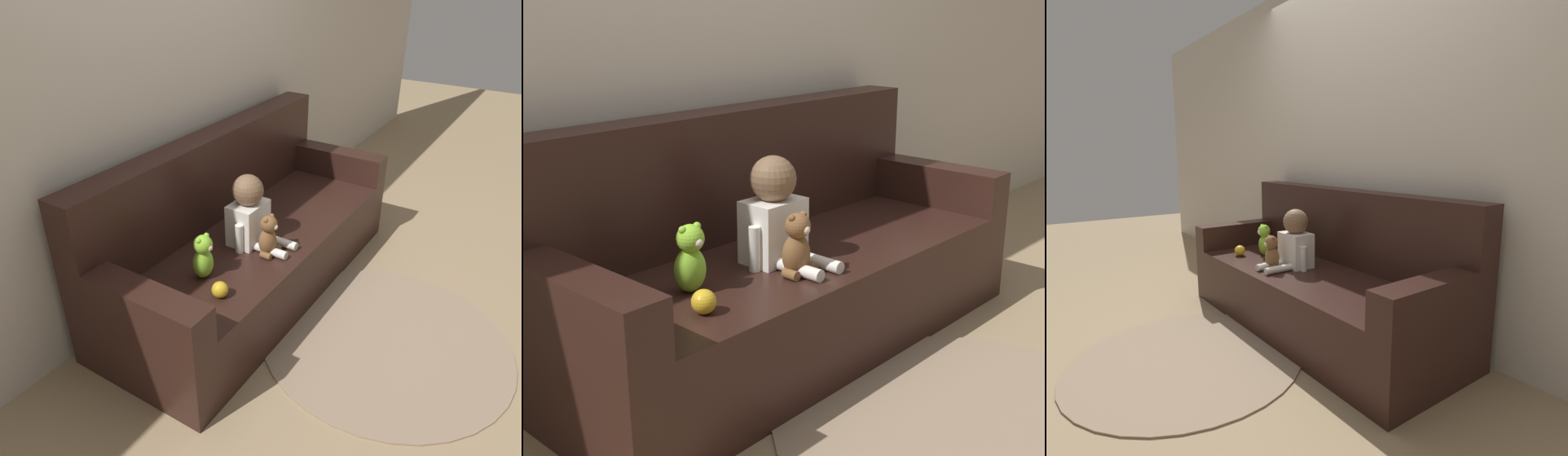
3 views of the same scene
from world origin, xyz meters
TOP-DOWN VIEW (x-y plane):
  - ground_plane at (0.00, 0.00)m, footprint 12.00×12.00m
  - wall_back at (0.00, 0.50)m, footprint 8.00×0.05m
  - couch at (0.00, 0.07)m, footprint 2.17×0.83m
  - person_baby at (-0.14, -0.06)m, footprint 0.30×0.37m
  - teddy_bear_brown at (-0.19, -0.21)m, footprint 0.14×0.11m
  - plush_toy_side at (-0.56, -0.05)m, footprint 0.12×0.11m
  - toy_ball at (-0.65, -0.22)m, footprint 0.08×0.08m
  - floor_rug at (-0.06, -0.89)m, footprint 1.35×1.35m

SIDE VIEW (x-z plane):
  - ground_plane at x=0.00m, z-range 0.00..0.00m
  - floor_rug at x=-0.06m, z-range 0.00..0.01m
  - couch at x=0.00m, z-range -0.15..0.80m
  - toy_ball at x=-0.65m, z-range 0.42..0.50m
  - teddy_bear_brown at x=-0.19m, z-range 0.41..0.65m
  - plush_toy_side at x=-0.56m, z-range 0.41..0.66m
  - person_baby at x=-0.14m, z-range 0.39..0.81m
  - wall_back at x=0.00m, z-range 0.00..2.60m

